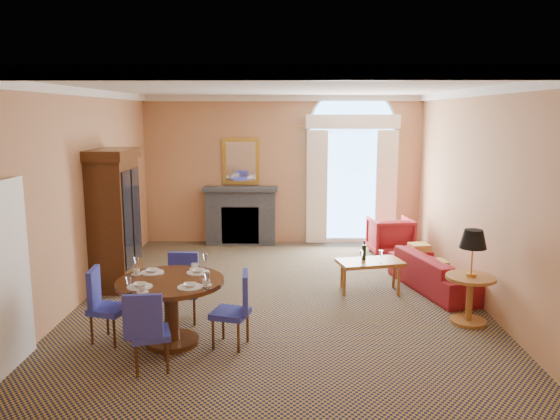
{
  "coord_description": "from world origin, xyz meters",
  "views": [
    {
      "loc": [
        0.13,
        -8.09,
        2.83
      ],
      "look_at": [
        0.0,
        0.5,
        1.3
      ],
      "focal_mm": 35.0,
      "sensor_mm": 36.0,
      "label": 1
    }
  ],
  "objects_px": {
    "side_table": "(472,266)",
    "coffee_table": "(370,263)",
    "armoire": "(114,221)",
    "dining_table": "(171,297)",
    "sofa": "(437,272)",
    "armchair": "(390,236)"
  },
  "relations": [
    {
      "from": "armoire",
      "to": "armchair",
      "type": "distance_m",
      "value": 5.39
    },
    {
      "from": "armoire",
      "to": "side_table",
      "type": "bearing_deg",
      "value": -16.77
    },
    {
      "from": "side_table",
      "to": "armchair",
      "type": "bearing_deg",
      "value": 96.2
    },
    {
      "from": "sofa",
      "to": "coffee_table",
      "type": "height_order",
      "value": "coffee_table"
    },
    {
      "from": "sofa",
      "to": "side_table",
      "type": "xyz_separation_m",
      "value": [
        0.05,
        -1.43,
        0.51
      ]
    },
    {
      "from": "armoire",
      "to": "side_table",
      "type": "xyz_separation_m",
      "value": [
        5.32,
        -1.6,
        -0.29
      ]
    },
    {
      "from": "armoire",
      "to": "dining_table",
      "type": "distance_m",
      "value": 2.78
    },
    {
      "from": "armchair",
      "to": "coffee_table",
      "type": "relative_size",
      "value": 0.75
    },
    {
      "from": "armoire",
      "to": "coffee_table",
      "type": "xyz_separation_m",
      "value": [
        4.16,
        -0.29,
        -0.62
      ]
    },
    {
      "from": "side_table",
      "to": "coffee_table",
      "type": "bearing_deg",
      "value": 131.48
    },
    {
      "from": "dining_table",
      "to": "armchair",
      "type": "bearing_deg",
      "value": 51.7
    },
    {
      "from": "dining_table",
      "to": "armchair",
      "type": "distance_m",
      "value": 5.66
    },
    {
      "from": "dining_table",
      "to": "coffee_table",
      "type": "relative_size",
      "value": 1.18
    },
    {
      "from": "sofa",
      "to": "armchair",
      "type": "xyz_separation_m",
      "value": [
        -0.35,
        2.26,
        0.09
      ]
    },
    {
      "from": "coffee_table",
      "to": "side_table",
      "type": "xyz_separation_m",
      "value": [
        1.16,
        -1.31,
        0.33
      ]
    },
    {
      "from": "dining_table",
      "to": "side_table",
      "type": "height_order",
      "value": "side_table"
    },
    {
      "from": "armoire",
      "to": "dining_table",
      "type": "height_order",
      "value": "armoire"
    },
    {
      "from": "sofa",
      "to": "coffee_table",
      "type": "distance_m",
      "value": 1.13
    },
    {
      "from": "side_table",
      "to": "sofa",
      "type": "bearing_deg",
      "value": 92.0
    },
    {
      "from": "armchair",
      "to": "sofa",
      "type": "bearing_deg",
      "value": 92.16
    },
    {
      "from": "coffee_table",
      "to": "side_table",
      "type": "distance_m",
      "value": 1.78
    },
    {
      "from": "sofa",
      "to": "coffee_table",
      "type": "xyz_separation_m",
      "value": [
        -1.11,
        -0.12,
        0.17
      ]
    }
  ]
}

